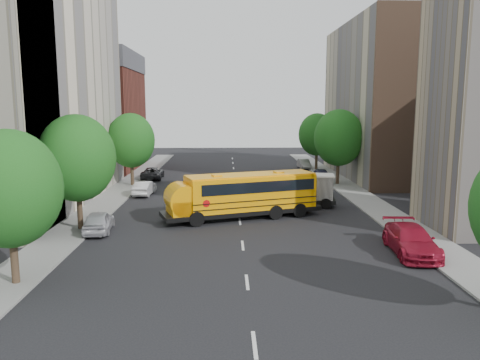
{
  "coord_description": "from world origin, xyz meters",
  "views": [
    {
      "loc": [
        -0.97,
        -35.49,
        8.41
      ],
      "look_at": [
        0.13,
        2.0,
        2.47
      ],
      "focal_mm": 35.0,
      "sensor_mm": 36.0,
      "label": 1
    }
  ],
  "objects_px": {
    "parked_car_1": "(145,188)",
    "street_tree_1": "(77,158)",
    "street_tree_5": "(317,135)",
    "parked_car_2": "(153,173)",
    "parked_car_3": "(411,240)",
    "parked_car_0": "(99,221)",
    "street_tree_4": "(339,138)",
    "parked_car_4": "(321,176)",
    "street_tree_0": "(9,189)",
    "parked_car_5": "(304,164)",
    "street_tree_2": "(131,141)",
    "safari_truck": "(298,189)",
    "school_bus": "(241,193)"
  },
  "relations": [
    {
      "from": "parked_car_2",
      "to": "street_tree_1",
      "type": "bearing_deg",
      "value": 85.37
    },
    {
      "from": "safari_truck",
      "to": "parked_car_2",
      "type": "height_order",
      "value": "safari_truck"
    },
    {
      "from": "parked_car_3",
      "to": "parked_car_4",
      "type": "distance_m",
      "value": 25.51
    },
    {
      "from": "street_tree_4",
      "to": "parked_car_4",
      "type": "relative_size",
      "value": 1.85
    },
    {
      "from": "parked_car_4",
      "to": "parked_car_5",
      "type": "height_order",
      "value": "parked_car_4"
    },
    {
      "from": "parked_car_4",
      "to": "parked_car_2",
      "type": "bearing_deg",
      "value": 174.8
    },
    {
      "from": "safari_truck",
      "to": "parked_car_1",
      "type": "xyz_separation_m",
      "value": [
        -13.86,
        5.36,
        -0.77
      ]
    },
    {
      "from": "parked_car_3",
      "to": "parked_car_5",
      "type": "relative_size",
      "value": 1.43
    },
    {
      "from": "street_tree_0",
      "to": "street_tree_2",
      "type": "xyz_separation_m",
      "value": [
        0.0,
        28.0,
        0.19
      ]
    },
    {
      "from": "parked_car_5",
      "to": "parked_car_0",
      "type": "bearing_deg",
      "value": -122.36
    },
    {
      "from": "street_tree_2",
      "to": "safari_truck",
      "type": "relative_size",
      "value": 1.16
    },
    {
      "from": "parked_car_5",
      "to": "school_bus",
      "type": "bearing_deg",
      "value": -109.92
    },
    {
      "from": "street_tree_4",
      "to": "street_tree_5",
      "type": "bearing_deg",
      "value": 90.0
    },
    {
      "from": "street_tree_0",
      "to": "parked_car_4",
      "type": "height_order",
      "value": "street_tree_0"
    },
    {
      "from": "parked_car_1",
      "to": "street_tree_1",
      "type": "bearing_deg",
      "value": 84.06
    },
    {
      "from": "street_tree_4",
      "to": "parked_car_2",
      "type": "xyz_separation_m",
      "value": [
        -20.6,
        4.81,
        -4.39
      ]
    },
    {
      "from": "safari_truck",
      "to": "parked_car_4",
      "type": "xyz_separation_m",
      "value": [
        4.54,
        12.29,
        -0.7
      ]
    },
    {
      "from": "street_tree_5",
      "to": "parked_car_1",
      "type": "height_order",
      "value": "street_tree_5"
    },
    {
      "from": "street_tree_0",
      "to": "street_tree_1",
      "type": "relative_size",
      "value": 0.94
    },
    {
      "from": "street_tree_5",
      "to": "parked_car_3",
      "type": "bearing_deg",
      "value": -92.23
    },
    {
      "from": "street_tree_1",
      "to": "parked_car_2",
      "type": "distance_m",
      "value": 23.24
    },
    {
      "from": "parked_car_1",
      "to": "parked_car_2",
      "type": "height_order",
      "value": "parked_car_2"
    },
    {
      "from": "street_tree_1",
      "to": "school_bus",
      "type": "bearing_deg",
      "value": 15.32
    },
    {
      "from": "street_tree_1",
      "to": "parked_car_4",
      "type": "xyz_separation_m",
      "value": [
        20.6,
        19.63,
        -4.21
      ]
    },
    {
      "from": "parked_car_1",
      "to": "street_tree_2",
      "type": "bearing_deg",
      "value": -63.58
    },
    {
      "from": "parked_car_3",
      "to": "safari_truck",
      "type": "bearing_deg",
      "value": 113.06
    },
    {
      "from": "street_tree_5",
      "to": "street_tree_2",
      "type": "bearing_deg",
      "value": -151.39
    },
    {
      "from": "street_tree_2",
      "to": "parked_car_0",
      "type": "distance_m",
      "value": 19.09
    },
    {
      "from": "parked_car_2",
      "to": "parked_car_5",
      "type": "bearing_deg",
      "value": -156.89
    },
    {
      "from": "parked_car_1",
      "to": "parked_car_4",
      "type": "height_order",
      "value": "parked_car_4"
    },
    {
      "from": "street_tree_0",
      "to": "safari_truck",
      "type": "bearing_deg",
      "value": 47.19
    },
    {
      "from": "street_tree_4",
      "to": "parked_car_1",
      "type": "height_order",
      "value": "street_tree_4"
    },
    {
      "from": "street_tree_0",
      "to": "school_bus",
      "type": "relative_size",
      "value": 0.6
    },
    {
      "from": "street_tree_1",
      "to": "parked_car_1",
      "type": "distance_m",
      "value": 13.57
    },
    {
      "from": "street_tree_4",
      "to": "parked_car_0",
      "type": "height_order",
      "value": "street_tree_4"
    },
    {
      "from": "street_tree_0",
      "to": "parked_car_1",
      "type": "xyz_separation_m",
      "value": [
        2.2,
        22.69,
        -3.96
      ]
    },
    {
      "from": "parked_car_1",
      "to": "parked_car_4",
      "type": "relative_size",
      "value": 0.94
    },
    {
      "from": "parked_car_0",
      "to": "parked_car_4",
      "type": "height_order",
      "value": "parked_car_4"
    },
    {
      "from": "street_tree_5",
      "to": "parked_car_2",
      "type": "bearing_deg",
      "value": -160.75
    },
    {
      "from": "street_tree_5",
      "to": "parked_car_4",
      "type": "bearing_deg",
      "value": -97.69
    },
    {
      "from": "street_tree_0",
      "to": "parked_car_2",
      "type": "xyz_separation_m",
      "value": [
        1.4,
        32.81,
        -3.95
      ]
    },
    {
      "from": "street_tree_2",
      "to": "parked_car_3",
      "type": "distance_m",
      "value": 31.79
    },
    {
      "from": "parked_car_0",
      "to": "parked_car_5",
      "type": "distance_m",
      "value": 37.35
    },
    {
      "from": "parked_car_4",
      "to": "street_tree_4",
      "type": "bearing_deg",
      "value": -45.21
    },
    {
      "from": "school_bus",
      "to": "parked_car_0",
      "type": "xyz_separation_m",
      "value": [
        -9.7,
        -3.64,
        -1.19
      ]
    },
    {
      "from": "street_tree_2",
      "to": "parked_car_2",
      "type": "distance_m",
      "value": 6.49
    },
    {
      "from": "parked_car_3",
      "to": "parked_car_1",
      "type": "bearing_deg",
      "value": 138.84
    },
    {
      "from": "street_tree_1",
      "to": "parked_car_1",
      "type": "relative_size",
      "value": 1.91
    },
    {
      "from": "street_tree_5",
      "to": "parked_car_2",
      "type": "distance_m",
      "value": 22.19
    },
    {
      "from": "parked_car_0",
      "to": "parked_car_1",
      "type": "distance_m",
      "value": 13.31
    }
  ]
}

